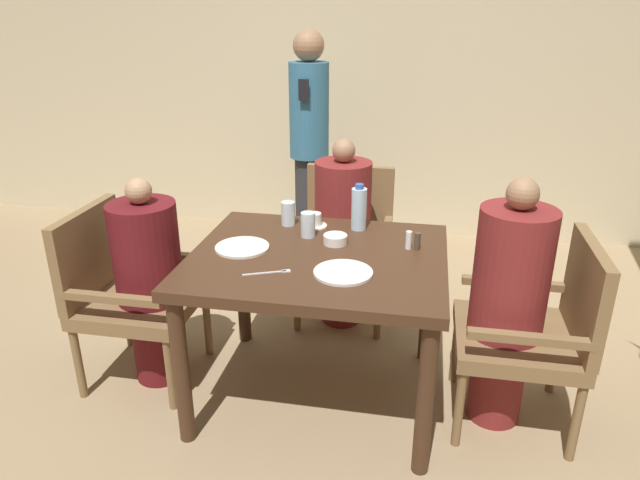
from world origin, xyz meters
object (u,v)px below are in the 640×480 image
at_px(glass_tall_near, 288,214).
at_px(bowl_small, 335,239).
at_px(chair_left_side, 125,288).
at_px(diner_in_left_chair, 150,280).
at_px(plate_main_left, 343,272).
at_px(glass_tall_mid, 308,225).
at_px(diner_in_right_chair, 507,303).
at_px(diner_in_far_chair, 342,232).
at_px(chair_right_side, 538,327).
at_px(teacup_with_saucer, 314,221).
at_px(plate_main_right, 242,248).
at_px(standing_host, 309,141).
at_px(water_bottle, 359,208).
at_px(chair_far_side, 346,237).

bearing_deg(glass_tall_near, bowl_small, -36.26).
bearing_deg(chair_left_side, diner_in_left_chair, 0.00).
height_order(plate_main_left, glass_tall_mid, glass_tall_mid).
relative_size(diner_in_right_chair, bowl_small, 10.31).
xyz_separation_m(diner_in_right_chair, bowl_small, (-0.78, 0.14, 0.18)).
height_order(diner_in_far_chair, plate_main_left, diner_in_far_chair).
height_order(chair_left_side, chair_right_side, same).
relative_size(diner_in_far_chair, chair_right_side, 1.26).
xyz_separation_m(chair_left_side, teacup_with_saucer, (0.89, 0.34, 0.29)).
xyz_separation_m(diner_in_far_chair, plate_main_right, (-0.35, -0.75, 0.19)).
xyz_separation_m(diner_in_far_chair, diner_in_right_chair, (0.83, -0.74, 0.02)).
distance_m(chair_left_side, standing_host, 1.82).
bearing_deg(plate_main_left, chair_right_side, 11.99).
distance_m(chair_right_side, glass_tall_near, 1.28).
xyz_separation_m(plate_main_right, water_bottle, (0.49, 0.35, 0.10)).
distance_m(diner_in_left_chair, diner_in_far_chair, 1.12).
distance_m(chair_left_side, chair_right_side, 1.95).
bearing_deg(diner_in_left_chair, standing_host, 75.09).
bearing_deg(bowl_small, diner_in_right_chair, -10.02).
bearing_deg(bowl_small, glass_tall_near, 143.74).
distance_m(teacup_with_saucer, glass_tall_near, 0.14).
height_order(teacup_with_saucer, glass_tall_mid, glass_tall_mid).
bearing_deg(glass_tall_near, standing_host, 97.21).
xyz_separation_m(chair_far_side, chair_right_side, (0.98, -0.88, 0.00)).
distance_m(teacup_with_saucer, water_bottle, 0.24).
distance_m(diner_in_left_chair, chair_far_side, 1.22).
xyz_separation_m(standing_host, plate_main_right, (0.03, -1.68, -0.13)).
distance_m(chair_right_side, standing_host, 2.20).
relative_size(diner_in_left_chair, teacup_with_saucer, 8.35).
relative_size(diner_in_far_chair, plate_main_right, 4.50).
bearing_deg(chair_right_side, diner_in_right_chair, 180.00).
relative_size(standing_host, water_bottle, 7.10).
xyz_separation_m(bowl_small, water_bottle, (0.08, 0.21, 0.09)).
height_order(chair_far_side, diner_in_right_chair, diner_in_right_chair).
xyz_separation_m(chair_far_side, standing_host, (-0.39, 0.79, 0.40)).
distance_m(diner_in_left_chair, plate_main_left, 1.01).
bearing_deg(chair_left_side, plate_main_left, -9.03).
xyz_separation_m(plate_main_left, glass_tall_near, (-0.36, 0.52, 0.05)).
bearing_deg(chair_left_side, glass_tall_near, 24.14).
height_order(chair_left_side, water_bottle, water_bottle).
relative_size(chair_right_side, standing_host, 0.54).
height_order(chair_far_side, plate_main_right, chair_far_side).
xyz_separation_m(bowl_small, glass_tall_near, (-0.27, 0.20, 0.04)).
xyz_separation_m(water_bottle, glass_tall_near, (-0.36, -0.01, -0.05)).
relative_size(chair_left_side, plate_main_left, 3.58).
bearing_deg(standing_host, glass_tall_mid, -78.47).
height_order(chair_right_side, standing_host, standing_host).
xyz_separation_m(plate_main_left, plate_main_right, (-0.49, 0.17, 0.00)).
height_order(plate_main_right, glass_tall_near, glass_tall_near).
bearing_deg(plate_main_left, diner_in_far_chair, 98.66).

